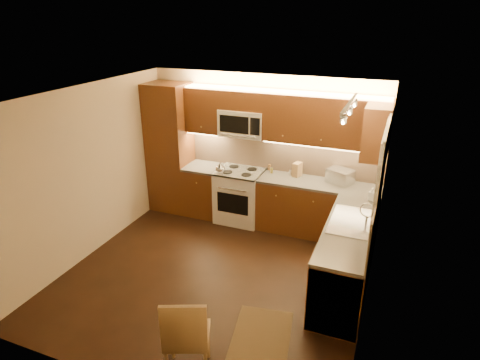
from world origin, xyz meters
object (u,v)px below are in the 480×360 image
at_px(toaster_oven, 340,176).
at_px(dining_chair, 187,333).
at_px(stove, 240,196).
at_px(microwave, 243,123).
at_px(kettle, 220,168).
at_px(soap_bottle, 372,194).
at_px(knife_block, 297,169).
at_px(sink, 352,217).

relative_size(toaster_oven, dining_chair, 0.38).
bearing_deg(toaster_oven, stove, -150.35).
distance_m(microwave, toaster_oven, 1.79).
bearing_deg(stove, kettle, -140.30).
bearing_deg(soap_bottle, microwave, -174.06).
height_order(kettle, toaster_oven, toaster_oven).
distance_m(kettle, knife_block, 1.27).
xyz_separation_m(microwave, toaster_oven, (1.65, 0.00, -0.71)).
distance_m(kettle, soap_bottle, 2.44).
xyz_separation_m(microwave, dining_chair, (0.75, -3.42, -1.23)).
bearing_deg(knife_block, kettle, -147.04).
bearing_deg(microwave, stove, -90.00).
distance_m(stove, toaster_oven, 1.74).
bearing_deg(kettle, stove, 25.32).
distance_m(sink, toaster_oven, 1.31).
bearing_deg(dining_chair, soap_bottle, 41.75).
bearing_deg(microwave, dining_chair, -77.60).
bearing_deg(stove, soap_bottle, -8.75).
xyz_separation_m(microwave, soap_bottle, (2.18, -0.47, -0.72)).
bearing_deg(kettle, microwave, 38.89).
bearing_deg(kettle, knife_block, 3.70).
xyz_separation_m(sink, knife_block, (-1.06, 1.30, 0.04)).
bearing_deg(stove, microwave, 90.00).
xyz_separation_m(knife_block, soap_bottle, (1.23, -0.51, -0.02)).
relative_size(microwave, knife_block, 3.28).
height_order(kettle, dining_chair, kettle).
height_order(stove, microwave, microwave).
bearing_deg(stove, sink, -29.36).
relative_size(stove, soap_bottle, 4.84).
bearing_deg(knife_block, stove, -154.63).
xyz_separation_m(toaster_oven, dining_chair, (-0.89, -3.43, -0.52)).
xyz_separation_m(kettle, knife_block, (1.21, 0.39, 0.00)).
bearing_deg(microwave, knife_block, 2.41).
relative_size(microwave, sink, 0.88).
distance_m(microwave, knife_block, 1.18).
bearing_deg(stove, knife_block, 10.49).
bearing_deg(toaster_oven, soap_bottle, -16.89).
relative_size(stove, dining_chair, 0.94).
xyz_separation_m(kettle, toaster_oven, (1.91, 0.36, -0.00)).
relative_size(kettle, knife_block, 0.82).
xyz_separation_m(kettle, dining_chair, (1.02, -3.07, -0.52)).
distance_m(sink, dining_chair, 2.54).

